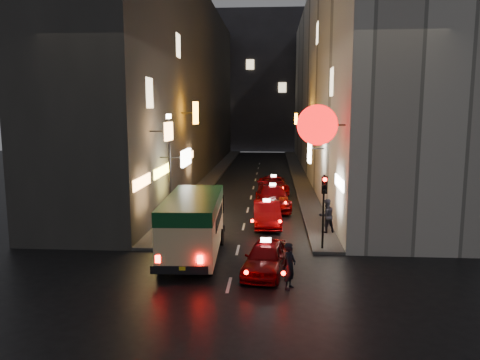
% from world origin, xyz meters
% --- Properties ---
extents(ground, '(120.00, 120.00, 0.00)m').
position_xyz_m(ground, '(0.00, 0.00, 0.00)').
color(ground, black).
rests_on(ground, ground).
extents(building_left, '(7.65, 52.00, 18.00)m').
position_xyz_m(building_left, '(-8.00, 33.99, 9.00)').
color(building_left, '#33312E').
rests_on(building_left, ground).
extents(building_right, '(8.26, 52.00, 18.00)m').
position_xyz_m(building_right, '(8.00, 33.99, 9.00)').
color(building_right, beige).
rests_on(building_right, ground).
extents(building_far, '(30.00, 10.00, 22.00)m').
position_xyz_m(building_far, '(0.00, 66.00, 11.00)').
color(building_far, '#343439').
rests_on(building_far, ground).
extents(sidewalk_left, '(1.50, 52.00, 0.15)m').
position_xyz_m(sidewalk_left, '(-4.25, 34.00, 0.07)').
color(sidewalk_left, '#43403E').
rests_on(sidewalk_left, ground).
extents(sidewalk_right, '(1.50, 52.00, 0.15)m').
position_xyz_m(sidewalk_right, '(4.25, 34.00, 0.07)').
color(sidewalk_right, '#43403E').
rests_on(sidewalk_right, ground).
extents(minibus, '(2.58, 6.62, 2.81)m').
position_xyz_m(minibus, '(-1.90, 7.19, 1.77)').
color(minibus, beige).
rests_on(minibus, ground).
extents(taxi_near, '(2.74, 5.03, 1.69)m').
position_xyz_m(taxi_near, '(1.37, 5.44, 0.76)').
color(taxi_near, '#730307').
rests_on(taxi_near, ground).
extents(taxi_second, '(2.44, 5.30, 1.82)m').
position_xyz_m(taxi_second, '(1.31, 13.29, 0.82)').
color(taxi_second, '#730307').
rests_on(taxi_second, ground).
extents(taxi_third, '(2.82, 5.90, 1.99)m').
position_xyz_m(taxi_third, '(1.64, 18.09, 0.91)').
color(taxi_third, '#730307').
rests_on(taxi_third, ground).
extents(taxi_far, '(2.41, 5.03, 1.72)m').
position_xyz_m(taxi_far, '(1.71, 23.94, 0.78)').
color(taxi_far, '#730307').
rests_on(taxi_far, ground).
extents(pedestrian_crossing, '(0.66, 0.77, 2.00)m').
position_xyz_m(pedestrian_crossing, '(2.29, 3.83, 1.00)').
color(pedestrian_crossing, black).
rests_on(pedestrian_crossing, ground).
extents(pedestrian_sidewalk, '(0.90, 0.75, 2.05)m').
position_xyz_m(pedestrian_sidewalk, '(4.49, 11.53, 1.18)').
color(pedestrian_sidewalk, black).
rests_on(pedestrian_sidewalk, sidewalk_right).
extents(traffic_light, '(0.26, 0.43, 3.50)m').
position_xyz_m(traffic_light, '(4.00, 8.47, 2.69)').
color(traffic_light, black).
rests_on(traffic_light, sidewalk_right).
extents(lamp_post, '(0.28, 0.28, 6.22)m').
position_xyz_m(lamp_post, '(-4.20, 13.00, 3.72)').
color(lamp_post, black).
rests_on(lamp_post, sidewalk_left).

